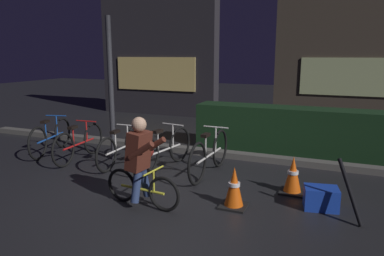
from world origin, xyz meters
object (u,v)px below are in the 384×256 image
(street_post, at_px, (111,90))
(traffic_cone_far, at_px, (293,176))
(cyclist, at_px, (141,162))
(parked_bike_right_mid, at_px, (210,154))
(parked_bike_center_left, at_px, (121,148))
(parked_bike_left_mid, at_px, (79,143))
(parked_bike_center_right, at_px, (164,149))
(closed_umbrella, at_px, (350,192))
(blue_crate, at_px, (321,198))
(traffic_cone_near, at_px, (234,188))
(parked_bike_leftmost, at_px, (51,137))

(street_post, height_order, traffic_cone_far, street_post)
(traffic_cone_far, height_order, cyclist, cyclist)
(parked_bike_right_mid, distance_m, traffic_cone_far, 1.47)
(traffic_cone_far, bearing_deg, parked_bike_center_left, 176.26)
(parked_bike_right_mid, relative_size, cyclist, 1.40)
(street_post, distance_m, parked_bike_left_mid, 1.23)
(parked_bike_center_right, distance_m, cyclist, 1.68)
(street_post, relative_size, closed_umbrella, 3.24)
(blue_crate, distance_m, closed_umbrella, 0.48)
(parked_bike_right_mid, bearing_deg, street_post, 87.49)
(parked_bike_center_left, height_order, traffic_cone_far, parked_bike_center_left)
(parked_bike_left_mid, height_order, parked_bike_center_left, parked_bike_left_mid)
(parked_bike_left_mid, distance_m, parked_bike_center_left, 0.94)
(parked_bike_center_left, bearing_deg, street_post, 51.02)
(parked_bike_center_right, height_order, traffic_cone_near, parked_bike_center_right)
(parked_bike_leftmost, height_order, parked_bike_center_right, parked_bike_center_right)
(street_post, relative_size, traffic_cone_far, 4.85)
(parked_bike_left_mid, bearing_deg, traffic_cone_far, -96.57)
(parked_bike_leftmost, xyz_separation_m, cyclist, (3.13, -1.61, 0.28))
(parked_bike_center_right, bearing_deg, traffic_cone_near, -115.58)
(parked_bike_center_left, bearing_deg, traffic_cone_far, -95.39)
(parked_bike_leftmost, bearing_deg, parked_bike_left_mid, -115.65)
(street_post, xyz_separation_m, closed_umbrella, (4.29, -1.15, -0.99))
(traffic_cone_near, xyz_separation_m, cyclist, (-1.19, -0.43, 0.35))
(parked_bike_leftmost, xyz_separation_m, traffic_cone_far, (5.00, -0.35, -0.07))
(street_post, height_order, cyclist, street_post)
(parked_bike_center_left, xyz_separation_m, cyclist, (1.31, -1.47, 0.30))
(parked_bike_leftmost, xyz_separation_m, traffic_cone_near, (4.32, -1.18, -0.07))
(parked_bike_right_mid, distance_m, traffic_cone_near, 1.38)
(parked_bike_center_right, xyz_separation_m, cyclist, (0.46, -1.59, 0.27))
(parked_bike_leftmost, distance_m, closed_umbrella, 5.85)
(street_post, xyz_separation_m, parked_bike_right_mid, (2.08, -0.16, -1.01))
(parked_bike_left_mid, relative_size, blue_crate, 3.67)
(parked_bike_left_mid, height_order, parked_bike_center_right, parked_bike_center_right)
(parked_bike_leftmost, bearing_deg, traffic_cone_far, -108.34)
(street_post, bearing_deg, parked_bike_center_left, -37.33)
(traffic_cone_near, relative_size, blue_crate, 1.30)
(parked_bike_center_left, height_order, traffic_cone_near, parked_bike_center_left)
(parked_bike_center_right, relative_size, blue_crate, 3.83)
(parked_bike_right_mid, bearing_deg, parked_bike_center_right, 90.28)
(street_post, bearing_deg, blue_crate, -12.84)
(traffic_cone_far, distance_m, blue_crate, 0.62)
(parked_bike_center_left, xyz_separation_m, traffic_cone_far, (3.18, -0.21, -0.06))
(parked_bike_right_mid, distance_m, blue_crate, 2.02)
(parked_bike_center_left, relative_size, blue_crate, 3.59)
(parked_bike_left_mid, bearing_deg, street_post, -67.27)
(cyclist, bearing_deg, parked_bike_center_right, 111.71)
(parked_bike_center_right, bearing_deg, traffic_cone_far, -88.62)
(parked_bike_leftmost, height_order, closed_umbrella, closed_umbrella)
(street_post, relative_size, traffic_cone_near, 4.83)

